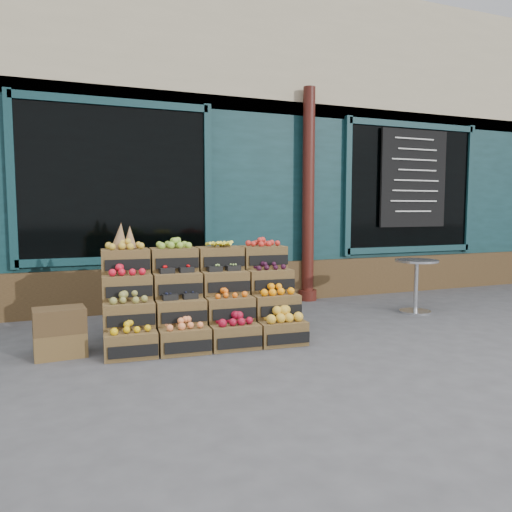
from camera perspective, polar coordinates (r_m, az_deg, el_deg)
name	(u,v)px	position (r m, az deg, el deg)	size (l,w,h in m)	color
ground	(298,340)	(5.43, 4.80, -9.54)	(60.00, 60.00, 0.00)	#414144
shop_facade	(182,158)	(10.13, -8.49, 11.01)	(12.00, 6.24, 4.80)	#0F3033
crate_display	(201,304)	(5.37, -6.35, -5.47)	(2.08, 1.13, 1.26)	brown
spare_crates	(60,332)	(5.13, -21.51, -8.12)	(0.49, 0.35, 0.47)	brown
bistro_table	(416,280)	(7.05, 17.83, -2.60)	(0.57, 0.57, 0.72)	silver
shopkeeper	(79,240)	(7.49, -19.60, 1.72)	(0.70, 0.46, 1.92)	#1C6428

